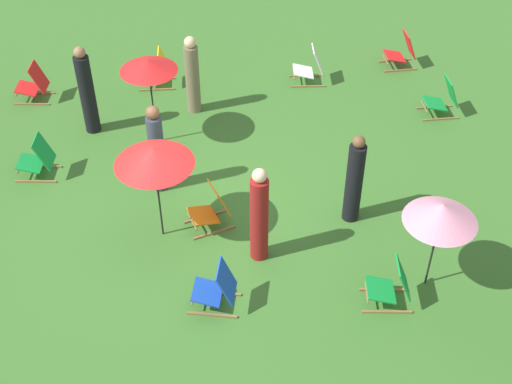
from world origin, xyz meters
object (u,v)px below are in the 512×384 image
Objects in this scene: deckchair_4 at (212,208)px; person_1 at (157,150)px; umbrella_3 at (442,213)px; deckchair_5 at (158,70)px; person_4 at (259,216)px; deckchair_9 at (402,52)px; deckchair_7 at (217,289)px; deckchair_2 at (310,67)px; deckchair_10 at (392,285)px; person_3 at (354,181)px; umbrella_0 at (148,66)px; person_2 at (192,76)px; deckchair_8 at (34,84)px; umbrella_2 at (154,156)px; person_0 at (87,92)px; deckchair_3 at (38,159)px; deckchair_6 at (443,99)px.

deckchair_4 is 0.48× the size of person_1.
deckchair_5 is at bearing -151.41° from umbrella_3.
person_1 is 0.98× the size of person_4.
deckchair_5 is 1.00× the size of deckchair_9.
deckchair_7 is at bearing -93.12° from umbrella_3.
deckchair_4 is (4.12, -2.77, 0.00)m from deckchair_2.
person_4 reaches higher than deckchair_5.
deckchair_2 is 6.34m from deckchair_10.
person_1 reaches higher than person_3.
person_2 is (-0.95, 0.87, -0.89)m from umbrella_0.
deckchair_8 and deckchair_9 have the same top height.
deckchair_7 is at bearing 7.29° from umbrella_0.
umbrella_3 is 0.95× the size of person_3.
deckchair_10 is 1.34m from umbrella_3.
umbrella_3 is 1.94m from person_3.
deckchair_7 is at bearing 21.66° from umbrella_2.
umbrella_0 is (2.05, -0.24, 1.34)m from deckchair_5.
person_3 is at bearing 86.36° from umbrella_2.
deckchair_4 and deckchair_9 have the same top height.
deckchair_4 is 0.47× the size of person_4.
umbrella_2 is at bearing -50.02° from deckchair_9.
umbrella_0 reaches higher than deckchair_9.
person_3 is (0.27, 2.37, 0.46)m from deckchair_4.
person_3 is at bearing 19.61° from person_0.
deckchair_4 is 2.99m from umbrella_0.
deckchair_3 is 0.97× the size of deckchair_7.
person_1 is at bearing -150.91° from deckchair_7.
deckchair_10 is 0.50× the size of person_2.
deckchair_3 is at bearing -122.86° from umbrella_3.
deckchair_10 is at bearing 97.87° from deckchair_7.
person_1 is at bearing -128.80° from umbrella_3.
person_2 is 0.94× the size of person_4.
person_1 reaches higher than deckchair_9.
deckchair_4 is 1.48m from person_1.
umbrella_3 is at bearing 64.47° from umbrella_2.
person_4 is at bearing 63.71° from deckchair_3.
person_2 is (-0.32, 2.09, -0.08)m from person_0.
deckchair_7 is at bearing -164.84° from person_3.
umbrella_2 is (-2.14, -3.25, 1.29)m from deckchair_10.
deckchair_2 is 3.30m from deckchair_5.
deckchair_3 is 1.01× the size of deckchair_6.
deckchair_3 is 0.99× the size of deckchair_4.
deckchair_5 is 0.96× the size of deckchair_7.
deckchair_5 is 6.41m from deckchair_7.
deckchair_8 is at bearing -94.45° from person_1.
deckchair_10 is (4.15, 5.33, 0.00)m from deckchair_3.
deckchair_9 is 6.69m from umbrella_3.
deckchair_5 is at bearing -133.71° from person_1.
deckchair_3 is at bearing 142.00° from person_3.
deckchair_3 is 1.00× the size of deckchair_10.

